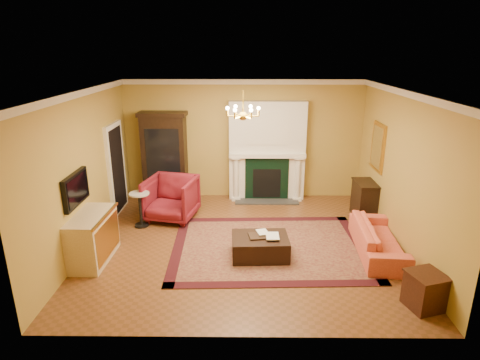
{
  "coord_description": "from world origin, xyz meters",
  "views": [
    {
      "loc": [
        0.02,
        -7.23,
        3.72
      ],
      "look_at": [
        -0.06,
        0.3,
        1.23
      ],
      "focal_mm": 30.0,
      "sensor_mm": 36.0,
      "label": 1
    }
  ],
  "objects_px": {
    "wingback_armchair": "(171,196)",
    "console_table": "(364,200)",
    "china_cabinet": "(165,159)",
    "pedestal_table": "(140,207)",
    "end_table": "(425,292)",
    "leather_ottoman": "(260,246)",
    "commode": "(92,238)",
    "coral_sofa": "(379,234)"
  },
  "relations": [
    {
      "from": "wingback_armchair",
      "to": "console_table",
      "type": "bearing_deg",
      "value": 14.09
    },
    {
      "from": "coral_sofa",
      "to": "end_table",
      "type": "xyz_separation_m",
      "value": [
        0.15,
        -1.71,
        -0.11
      ]
    },
    {
      "from": "commode",
      "to": "wingback_armchair",
      "type": "bearing_deg",
      "value": 61.38
    },
    {
      "from": "china_cabinet",
      "to": "pedestal_table",
      "type": "height_order",
      "value": "china_cabinet"
    },
    {
      "from": "console_table",
      "to": "leather_ottoman",
      "type": "height_order",
      "value": "console_table"
    },
    {
      "from": "wingback_armchair",
      "to": "china_cabinet",
      "type": "bearing_deg",
      "value": 117.3
    },
    {
      "from": "coral_sofa",
      "to": "console_table",
      "type": "height_order",
      "value": "console_table"
    },
    {
      "from": "end_table",
      "to": "pedestal_table",
      "type": "bearing_deg",
      "value": 150.05
    },
    {
      "from": "commode",
      "to": "leather_ottoman",
      "type": "height_order",
      "value": "commode"
    },
    {
      "from": "commode",
      "to": "end_table",
      "type": "relative_size",
      "value": 2.23
    },
    {
      "from": "wingback_armchair",
      "to": "commode",
      "type": "relative_size",
      "value": 0.89
    },
    {
      "from": "china_cabinet",
      "to": "console_table",
      "type": "distance_m",
      "value": 4.93
    },
    {
      "from": "china_cabinet",
      "to": "pedestal_table",
      "type": "distance_m",
      "value": 1.83
    },
    {
      "from": "china_cabinet",
      "to": "leather_ottoman",
      "type": "distance_m",
      "value": 3.89
    },
    {
      "from": "commode",
      "to": "coral_sofa",
      "type": "relative_size",
      "value": 0.62
    },
    {
      "from": "china_cabinet",
      "to": "commode",
      "type": "xyz_separation_m",
      "value": [
        -0.76,
        -3.18,
        -0.62
      ]
    },
    {
      "from": "wingback_armchair",
      "to": "end_table",
      "type": "distance_m",
      "value": 5.44
    },
    {
      "from": "china_cabinet",
      "to": "coral_sofa",
      "type": "xyz_separation_m",
      "value": [
        4.54,
        -2.84,
        -0.69
      ]
    },
    {
      "from": "wingback_armchair",
      "to": "coral_sofa",
      "type": "distance_m",
      "value": 4.47
    },
    {
      "from": "pedestal_table",
      "to": "end_table",
      "type": "xyz_separation_m",
      "value": [
        4.94,
        -2.85,
        -0.18
      ]
    },
    {
      "from": "china_cabinet",
      "to": "end_table",
      "type": "height_order",
      "value": "china_cabinet"
    },
    {
      "from": "coral_sofa",
      "to": "console_table",
      "type": "relative_size",
      "value": 2.4
    },
    {
      "from": "pedestal_table",
      "to": "console_table",
      "type": "height_order",
      "value": "console_table"
    },
    {
      "from": "commode",
      "to": "coral_sofa",
      "type": "height_order",
      "value": "commode"
    },
    {
      "from": "wingback_armchair",
      "to": "pedestal_table",
      "type": "xyz_separation_m",
      "value": [
        -0.6,
        -0.43,
        -0.09
      ]
    },
    {
      "from": "end_table",
      "to": "leather_ottoman",
      "type": "relative_size",
      "value": 0.52
    },
    {
      "from": "wingback_armchair",
      "to": "end_table",
      "type": "relative_size",
      "value": 1.99
    },
    {
      "from": "coral_sofa",
      "to": "leather_ottoman",
      "type": "bearing_deg",
      "value": 99.21
    },
    {
      "from": "china_cabinet",
      "to": "leather_ottoman",
      "type": "bearing_deg",
      "value": -51.33
    },
    {
      "from": "end_table",
      "to": "wingback_armchair",
      "type": "bearing_deg",
      "value": 142.99
    },
    {
      "from": "pedestal_table",
      "to": "leather_ottoman",
      "type": "relative_size",
      "value": 0.75
    },
    {
      "from": "console_table",
      "to": "leather_ottoman",
      "type": "relative_size",
      "value": 0.78
    },
    {
      "from": "pedestal_table",
      "to": "leather_ottoman",
      "type": "height_order",
      "value": "pedestal_table"
    },
    {
      "from": "china_cabinet",
      "to": "wingback_armchair",
      "type": "xyz_separation_m",
      "value": [
        0.35,
        -1.28,
        -0.54
      ]
    },
    {
      "from": "china_cabinet",
      "to": "pedestal_table",
      "type": "xyz_separation_m",
      "value": [
        -0.25,
        -1.7,
        -0.62
      ]
    },
    {
      "from": "commode",
      "to": "end_table",
      "type": "height_order",
      "value": "commode"
    },
    {
      "from": "china_cabinet",
      "to": "wingback_armchair",
      "type": "height_order",
      "value": "china_cabinet"
    },
    {
      "from": "commode",
      "to": "china_cabinet",
      "type": "bearing_deg",
      "value": 78.13
    },
    {
      "from": "china_cabinet",
      "to": "pedestal_table",
      "type": "bearing_deg",
      "value": -96.91
    },
    {
      "from": "wingback_armchair",
      "to": "pedestal_table",
      "type": "height_order",
      "value": "wingback_armchair"
    },
    {
      "from": "pedestal_table",
      "to": "coral_sofa",
      "type": "xyz_separation_m",
      "value": [
        4.79,
        -1.14,
        -0.07
      ]
    },
    {
      "from": "end_table",
      "to": "console_table",
      "type": "xyz_separation_m",
      "value": [
        0.06,
        3.43,
        0.13
      ]
    }
  ]
}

